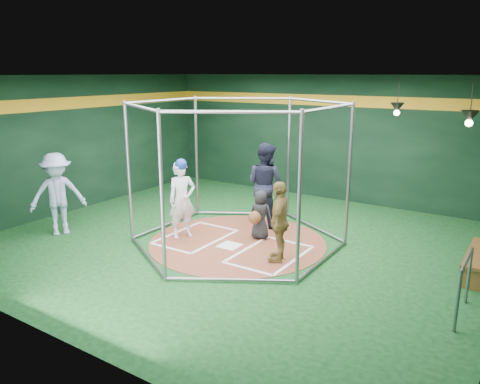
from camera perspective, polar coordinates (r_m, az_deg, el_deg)
The scene contains 14 objects.
room_shell at distance 9.69m, azimuth -0.30°, elevation 3.64°, with size 10.10×9.10×3.53m.
clay_disc at distance 10.15m, azimuth -0.31°, elevation -6.11°, with size 3.80×3.80×0.01m, color brown.
home_plate at distance 9.92m, azimuth -1.27°, elevation -6.55°, with size 0.43×0.43×0.01m, color white.
batter_box_left at distance 10.49m, azimuth -5.42°, elevation -5.43°, with size 1.17×1.77×0.01m.
batter_box_right at distance 9.49m, azimuth 3.68°, elevation -7.58°, with size 1.17×1.77×0.01m.
batting_cage at distance 9.73m, azimuth -0.32°, elevation 2.16°, with size 4.05×4.67×3.00m.
pendant_lamp_near at distance 11.95m, azimuth 18.60°, elevation 9.72°, with size 0.34×0.34×0.90m.
pendant_lamp_far at distance 10.04m, azimuth 26.21°, elevation 8.25°, with size 0.34×0.34×0.90m.
batter_figure at distance 10.29m, azimuth -7.08°, elevation -0.78°, with size 0.65×0.74×1.76m.
visitor_leopard at distance 8.97m, azimuth 4.81°, elevation -3.59°, with size 0.92×0.38×1.58m, color #A98D48.
catcher_figure at distance 10.18m, azimuth 2.45°, elevation -2.81°, with size 0.58×0.60×1.08m.
umpire at distance 11.03m, azimuth 3.11°, elevation 0.93°, with size 0.96×0.75×1.97m, color black.
bystander_blue at distance 11.17m, azimuth -21.36°, elevation -0.25°, with size 1.20×0.69×1.86m, color #92A3C2.
steel_railing at distance 7.74m, azimuth 25.72°, elevation -9.42°, with size 0.05×1.09×0.94m.
Camera 1 is at (5.26, -7.93, 3.56)m, focal length 35.00 mm.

